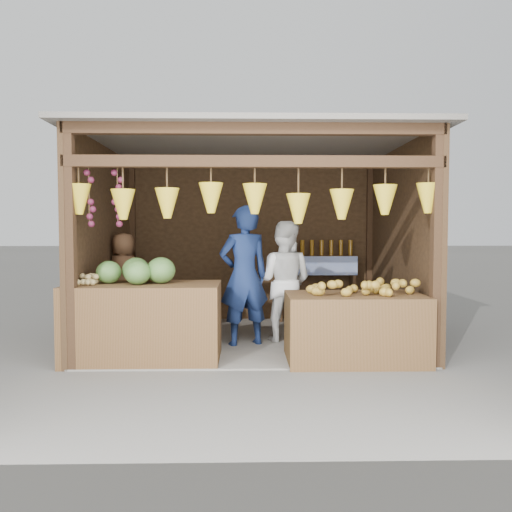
{
  "coord_description": "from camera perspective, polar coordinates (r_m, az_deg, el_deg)",
  "views": [
    {
      "loc": [
        -0.1,
        -6.7,
        1.49
      ],
      "look_at": [
        0.04,
        -0.1,
        1.14
      ],
      "focal_mm": 35.0,
      "sensor_mm": 36.0,
      "label": 1
    }
  ],
  "objects": [
    {
      "name": "tanfruit_pile",
      "position": [
        5.9,
        -18.39,
        -2.43
      ],
      "size": [
        0.34,
        0.4,
        0.13
      ],
      "primitive_type": null,
      "color": "olive",
      "rests_on": "counter_left"
    },
    {
      "name": "mango_pile",
      "position": [
        5.74,
        12.16,
        -3.21
      ],
      "size": [
        1.4,
        0.64,
        0.22
      ],
      "primitive_type": null,
      "color": "#C65A1A",
      "rests_on": "counter_right"
    },
    {
      "name": "stool",
      "position": [
        7.23,
        -14.82,
        -7.86
      ],
      "size": [
        0.29,
        0.29,
        0.27
      ],
      "primitive_type": "cube",
      "color": "black",
      "rests_on": "ground"
    },
    {
      "name": "melon_pile",
      "position": [
        5.79,
        -13.21,
        -1.51
      ],
      "size": [
        1.0,
        0.5,
        0.32
      ],
      "primitive_type": null,
      "color": "#124616",
      "rests_on": "counter_left"
    },
    {
      "name": "counter_right",
      "position": [
        5.79,
        11.22,
        -8.06
      ],
      "size": [
        1.53,
        0.85,
        0.76
      ],
      "primitive_type": "cube",
      "color": "#453017",
      "rests_on": "ground"
    },
    {
      "name": "man_standing",
      "position": [
        6.36,
        -1.38,
        -2.31
      ],
      "size": [
        0.76,
        0.63,
        1.8
      ],
      "primitive_type": "imported",
      "rotation": [
        0.0,
        0.0,
        3.49
      ],
      "color": "navy",
      "rests_on": "ground"
    },
    {
      "name": "woman_standing",
      "position": [
        6.64,
        3.21,
        -2.93
      ],
      "size": [
        0.94,
        0.84,
        1.6
      ],
      "primitive_type": "imported",
      "rotation": [
        0.0,
        0.0,
        2.79
      ],
      "color": "white",
      "rests_on": "ground"
    },
    {
      "name": "vendor_seated",
      "position": [
        7.13,
        -14.9,
        -2.13
      ],
      "size": [
        0.68,
        0.58,
        1.17
      ],
      "primitive_type": "imported",
      "rotation": [
        0.0,
        0.0,
        2.71
      ],
      "color": "brown",
      "rests_on": "stool"
    },
    {
      "name": "ground",
      "position": [
        6.86,
        -0.36,
        -9.52
      ],
      "size": [
        80.0,
        80.0,
        0.0
      ],
      "primitive_type": "plane",
      "color": "#514F49",
      "rests_on": "ground"
    },
    {
      "name": "back_shelf",
      "position": [
        8.09,
        6.97,
        -1.37
      ],
      "size": [
        1.25,
        0.32,
        1.32
      ],
      "color": "#382314",
      "rests_on": "ground"
    },
    {
      "name": "counter_left",
      "position": [
        5.84,
        -12.65,
        -7.4
      ],
      "size": [
        1.71,
        0.85,
        0.88
      ],
      "primitive_type": "cube",
      "color": "#4B3219",
      "rests_on": "ground"
    },
    {
      "name": "stall_structure",
      "position": [
        6.66,
        -0.65,
        4.54
      ],
      "size": [
        4.3,
        3.3,
        2.66
      ],
      "color": "slate",
      "rests_on": "ground"
    }
  ]
}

